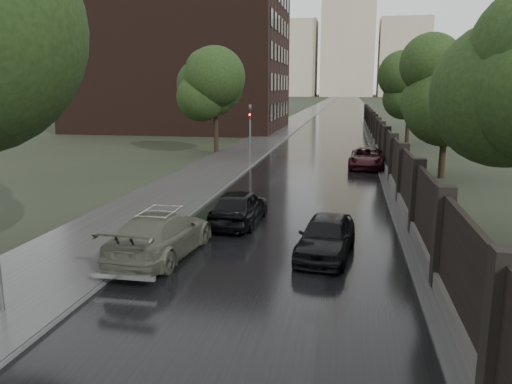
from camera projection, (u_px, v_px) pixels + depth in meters
name	position (u px, v px, depth m)	size (l,w,h in m)	color
ground	(217.00, 378.00, 8.91)	(800.00, 800.00, 0.00)	black
road	(344.00, 101.00, 191.80)	(8.00, 420.00, 0.02)	black
sidewalk_left	(328.00, 101.00, 192.85)	(4.00, 420.00, 0.16)	#2D2D2D
verge_right	(358.00, 101.00, 190.81)	(3.00, 420.00, 0.08)	#2D2D2D
fence_right	(380.00, 141.00, 38.70)	(0.45, 75.72, 2.70)	#383533
tree_left_far	(215.00, 86.00, 38.14)	(4.25, 4.25, 7.39)	black
tree_right_b	(447.00, 90.00, 27.74)	(4.08, 4.08, 7.01)	black
tree_right_c	(410.00, 89.00, 45.07)	(4.08, 4.08, 7.01)	black
traffic_light	(250.00, 129.00, 33.24)	(0.16, 0.32, 4.00)	#59595E
brick_building	(182.00, 46.00, 60.11)	(24.00, 18.00, 20.00)	black
stalinist_tower	(348.00, 29.00, 289.82)	(92.00, 30.00, 159.00)	tan
volga_sedan	(161.00, 235.00, 15.18)	(1.95, 4.79, 1.39)	#4D5040
hatchback_left	(239.00, 207.00, 18.84)	(1.61, 3.99, 1.36)	black
car_right_near	(326.00, 236.00, 15.24)	(1.52, 3.78, 1.29)	black
car_right_far	(367.00, 158.00, 32.11)	(2.17, 4.71, 1.31)	black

